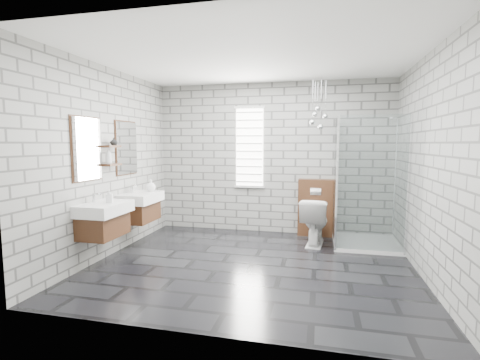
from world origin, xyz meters
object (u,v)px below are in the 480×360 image
(toilet, at_px, (315,221))
(shower_enclosure, at_px, (361,215))
(vanity_left, at_px, (102,210))
(cistern_panel, at_px, (315,208))
(vanity_right, at_px, (138,199))

(toilet, bearing_deg, shower_enclosure, -172.25)
(shower_enclosure, bearing_deg, vanity_left, -153.64)
(cistern_panel, relative_size, toilet, 1.33)
(vanity_left, distance_m, vanity_right, 0.94)
(vanity_right, bearing_deg, toilet, 14.83)
(vanity_right, relative_size, toilet, 2.09)
(vanity_left, bearing_deg, toilet, 31.53)
(vanity_right, xyz_separation_m, cistern_panel, (2.71, 1.26, -0.26))
(vanity_right, xyz_separation_m, shower_enclosure, (3.41, 0.74, -0.25))
(vanity_left, xyz_separation_m, cistern_panel, (2.71, 2.21, -0.26))
(vanity_left, bearing_deg, shower_enclosure, 26.36)
(vanity_right, bearing_deg, vanity_left, -90.00)
(vanity_left, xyz_separation_m, toilet, (2.71, 1.66, -0.38))
(cistern_panel, xyz_separation_m, shower_enclosure, (0.70, -0.52, 0.00))
(cistern_panel, distance_m, toilet, 0.56)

